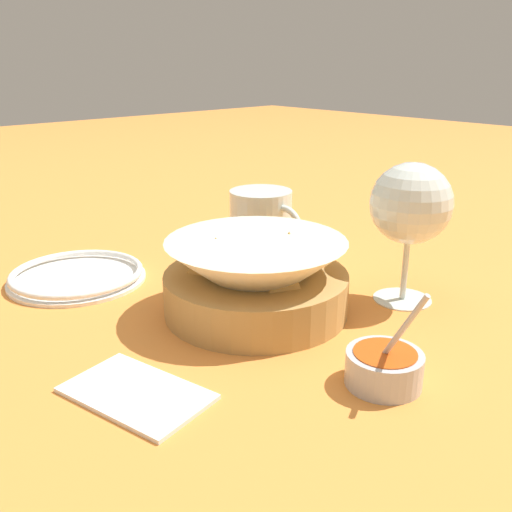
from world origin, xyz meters
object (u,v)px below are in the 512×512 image
at_px(wine_glass, 411,207).
at_px(beer_mug, 262,225).
at_px(sauce_cup, 383,367).
at_px(side_plate, 77,275).
at_px(food_basket, 257,279).

bearing_deg(wine_glass, beer_mug, -177.80).
distance_m(sauce_cup, side_plate, 0.42).
bearing_deg(side_plate, wine_glass, 38.97).
relative_size(sauce_cup, wine_glass, 0.59).
bearing_deg(side_plate, beer_mug, 71.67).
xyz_separation_m(wine_glass, side_plate, (-0.32, -0.26, -0.11)).
distance_m(wine_glass, beer_mug, 0.24).
height_order(wine_glass, beer_mug, wine_glass).
bearing_deg(beer_mug, wine_glass, 2.20).
height_order(food_basket, wine_glass, wine_glass).
distance_m(food_basket, sauce_cup, 0.19).
xyz_separation_m(food_basket, sauce_cup, (0.19, -0.02, -0.02)).
height_order(food_basket, beer_mug, beer_mug).
relative_size(food_basket, sauce_cup, 2.12).
bearing_deg(sauce_cup, side_plate, -168.36).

